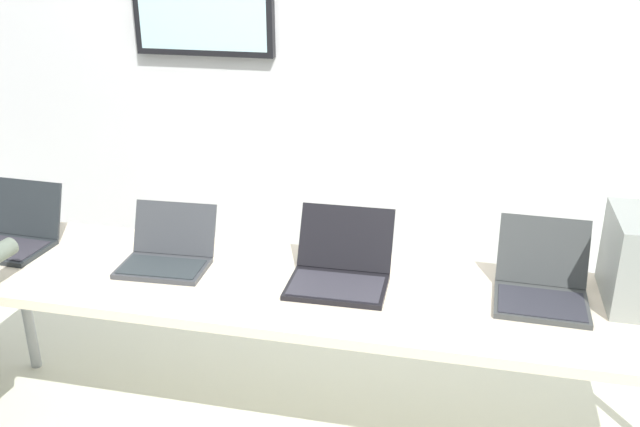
{
  "coord_description": "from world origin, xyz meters",
  "views": [
    {
      "loc": [
        0.58,
        -2.28,
        2.01
      ],
      "look_at": [
        0.05,
        0.04,
        1.04
      ],
      "focal_mm": 38.75,
      "sensor_mm": 36.0,
      "label": 1
    }
  ],
  "objects": [
    {
      "name": "laptop_station_1",
      "position": [
        -0.59,
        0.05,
        0.81
      ],
      "size": [
        0.36,
        0.33,
        0.22
      ],
      "color": "#36383C",
      "rests_on": "workbench"
    },
    {
      "name": "laptop_station_3",
      "position": [
        0.87,
        0.09,
        0.82
      ],
      "size": [
        0.34,
        0.37,
        0.26
      ],
      "color": "#373A3A",
      "rests_on": "workbench"
    },
    {
      "name": "laptop_station_0",
      "position": [
        -1.31,
        0.07,
        0.82
      ],
      "size": [
        0.35,
        0.34,
        0.25
      ],
      "color": "#22272A",
      "rests_on": "workbench"
    },
    {
      "name": "laptop_station_2",
      "position": [
        0.12,
        0.06,
        0.82
      ],
      "size": [
        0.38,
        0.39,
        0.25
      ],
      "color": "black",
      "rests_on": "workbench"
    },
    {
      "name": "back_wall",
      "position": [
        -0.01,
        1.13,
        1.3
      ],
      "size": [
        8.0,
        0.11,
        2.59
      ],
      "color": "silver",
      "rests_on": "ground"
    },
    {
      "name": "workbench",
      "position": [
        0.0,
        0.0,
        0.71
      ],
      "size": [
        3.12,
        0.7,
        0.76
      ],
      "color": "beige",
      "rests_on": "ground"
    }
  ]
}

